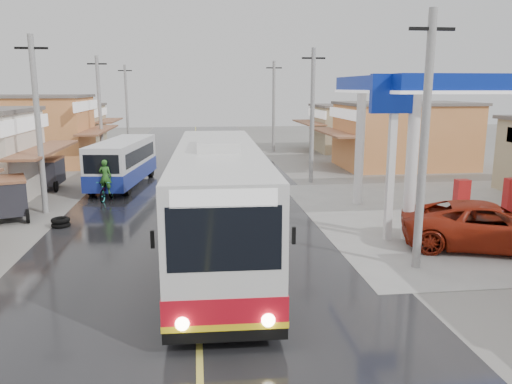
# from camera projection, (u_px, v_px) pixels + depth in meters

# --- Properties ---
(ground) EXTENTS (120.00, 120.00, 0.00)m
(ground) POSITION_uv_depth(u_px,v_px,m) (198.00, 277.00, 15.32)
(ground) COLOR slate
(ground) RESTS_ON ground
(road) EXTENTS (12.00, 90.00, 0.02)m
(road) POSITION_uv_depth(u_px,v_px,m) (196.00, 185.00, 29.89)
(road) COLOR black
(road) RESTS_ON ground
(centre_line) EXTENTS (0.15, 90.00, 0.01)m
(centre_line) POSITION_uv_depth(u_px,v_px,m) (196.00, 184.00, 29.89)
(centre_line) COLOR #D8CC4C
(centre_line) RESTS_ON road
(shopfronts_right) EXTENTS (11.00, 44.00, 4.80)m
(shopfronts_right) POSITION_uv_depth(u_px,v_px,m) (458.00, 189.00, 28.73)
(shopfronts_right) COLOR beige
(shopfronts_right) RESTS_ON ground
(utility_poles_left) EXTENTS (1.60, 50.00, 8.00)m
(utility_poles_left) POSITION_uv_depth(u_px,v_px,m) (80.00, 184.00, 30.04)
(utility_poles_left) COLOR gray
(utility_poles_left) RESTS_ON ground
(utility_poles_right) EXTENTS (1.60, 36.00, 8.00)m
(utility_poles_right) POSITION_uv_depth(u_px,v_px,m) (311.00, 182.00, 30.71)
(utility_poles_right) COLOR gray
(utility_poles_right) RESTS_ON ground
(coach_bus) EXTENTS (3.24, 13.18, 4.09)m
(coach_bus) POSITION_uv_depth(u_px,v_px,m) (219.00, 201.00, 16.77)
(coach_bus) COLOR silver
(coach_bus) RESTS_ON road
(second_bus) EXTENTS (3.22, 8.27, 2.67)m
(second_bus) POSITION_uv_depth(u_px,v_px,m) (123.00, 162.00, 29.29)
(second_bus) COLOR silver
(second_bus) RESTS_ON road
(jeepney) EXTENTS (6.63, 4.62, 1.68)m
(jeepney) POSITION_uv_depth(u_px,v_px,m) (489.00, 226.00, 17.89)
(jeepney) COLOR maroon
(jeepney) RESTS_ON ground
(cyclist) EXTENTS (0.99, 2.08, 2.15)m
(cyclist) POSITION_uv_depth(u_px,v_px,m) (107.00, 187.00, 25.59)
(cyclist) COLOR black
(cyclist) RESTS_ON ground
(tricycle_near) EXTENTS (2.34, 2.65, 1.87)m
(tricycle_near) POSITION_uv_depth(u_px,v_px,m) (8.00, 196.00, 21.78)
(tricycle_near) COLOR #26262D
(tricycle_near) RESTS_ON ground
(tricycle_far) EXTENTS (1.56, 2.35, 1.78)m
(tricycle_far) POSITION_uv_depth(u_px,v_px,m) (48.00, 171.00, 28.46)
(tricycle_far) COLOR #26262D
(tricycle_far) RESTS_ON ground
(tyre_stack) EXTENTS (0.78, 0.78, 0.40)m
(tyre_stack) POSITION_uv_depth(u_px,v_px,m) (61.00, 222.00, 20.80)
(tyre_stack) COLOR black
(tyre_stack) RESTS_ON ground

